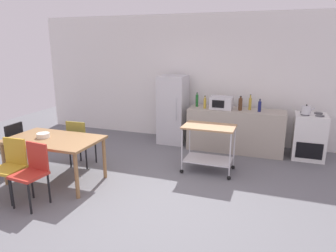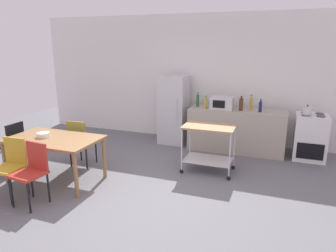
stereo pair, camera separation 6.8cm
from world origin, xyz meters
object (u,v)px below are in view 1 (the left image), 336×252
Objects in this scene: chair_olive at (80,140)px; chair_black at (11,144)px; chair_mustard at (11,165)px; bottle_sesame_oil at (250,104)px; dining_table at (54,143)px; refrigerator at (173,110)px; bottle_hot_sauce at (197,100)px; kitchen_cart at (209,141)px; bottle_wine at (240,104)px; stove_oven at (309,136)px; kettle at (306,110)px; chair_red at (32,170)px; microwave at (221,103)px; fruit_bowl at (43,135)px; bottle_soy_sauce at (205,103)px; bottle_vinegar at (260,106)px.

chair_black is at bearing 27.70° from chair_olive.
chair_mustard is 4.57m from bottle_sesame_oil.
refrigerator reaches higher than dining_table.
dining_table is at bearing 84.58° from chair_black.
chair_black is 2.87× the size of bottle_hot_sauce.
kitchen_cart is 3.04× the size of bottle_wine.
kettle is at bearing -140.33° from stove_oven.
chair_red is 2.89m from kitchen_cart.
microwave is 3.57m from fruit_bowl.
bottle_soy_sauce reaches higher than chair_black.
dining_table is 1.04m from chair_black.
refrigerator reaches higher than kitchen_cart.
chair_mustard reaches higher than kitchen_cart.
refrigerator is at bearing 80.56° from chair_red.
bottle_hot_sauce is 1.33m from bottle_vinegar.
chair_olive is at bearing -119.75° from refrigerator.
chair_red reaches higher than dining_table.
bottle_vinegar is 0.87m from kettle.
chair_mustard is at bearing -132.28° from bottle_wine.
bottle_soy_sauce reaches higher than bottle_vinegar.
dining_table is 7.26× the size of fruit_bowl.
chair_olive is at bearing 104.10° from chair_red.
chair_black is 4.46m from bottle_wine.
fruit_bowl is (-4.23, -2.62, 0.34)m from stove_oven.
kettle is at bearing -7.59° from bottle_sesame_oil.
chair_olive is 2.68m from bottle_soy_sauce.
microwave is (0.34, 0.07, 0.02)m from bottle_soy_sauce.
bottle_soy_sauce reaches higher than chair_olive.
chair_red is at bearing 95.52° from chair_olive.
kitchen_cart reaches higher than fruit_bowl.
bottle_soy_sauce is at bearing -177.01° from bottle_wine.
bottle_sesame_oil is at bearing -1.25° from refrigerator.
chair_olive is 3.29× the size of bottle_soy_sauce.
chair_red is 4.32m from bottle_sesame_oil.
stove_oven is 3.84× the size of kettle.
microwave is at bearing 126.22° from chair_black.
bottle_hot_sauce reaches higher than chair_mustard.
microwave is (2.06, 3.29, 0.51)m from chair_red.
bottle_hot_sauce reaches higher than chair_olive.
bottle_hot_sauce is 1.18× the size of bottle_vinegar.
bottle_hot_sauce is 1.50× the size of fruit_bowl.
bottle_sesame_oil is at bearing 8.83° from microwave.
bottle_soy_sauce is at bearing -14.06° from refrigerator.
bottle_soy_sauce is at bearing 106.71° from kitchen_cart.
bottle_wine is 3.83m from fruit_bowl.
bottle_vinegar is at bearing -175.82° from stove_oven.
refrigerator is at bearing 165.94° from bottle_soy_sauce.
chair_red is 0.86m from fruit_bowl.
bottle_soy_sauce is (2.17, 3.16, 0.50)m from chair_mustard.
chair_red is at bearing -126.98° from bottle_wine.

